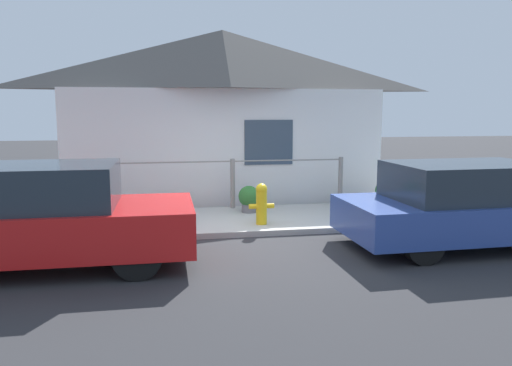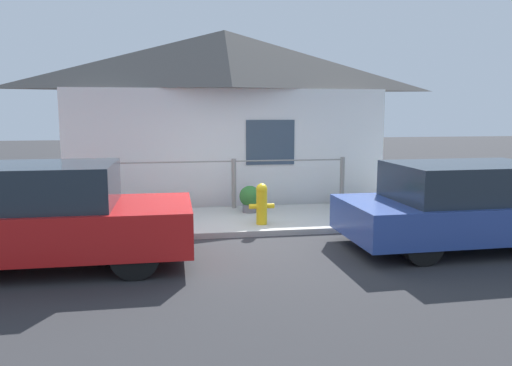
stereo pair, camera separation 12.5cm
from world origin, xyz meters
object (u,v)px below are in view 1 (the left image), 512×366
Objects in this scene: car_left at (44,217)px; potted_plant_by_fence at (99,207)px; fire_hydrant at (261,203)px; potted_plant_near_hydrant at (249,198)px; potted_plant_corner at (387,193)px; car_right at (472,205)px.

car_left is 2.75m from potted_plant_by_fence.
fire_hydrant is 1.11m from potted_plant_near_hydrant.
potted_plant_corner is (5.82, -0.20, 0.13)m from potted_plant_by_fence.
fire_hydrant is 1.18× the size of potted_plant_corner.
car_left is 7.29× the size of potted_plant_near_hydrant.
fire_hydrant reaches higher than potted_plant_corner.
car_right is at bearing -28.02° from fire_hydrant.
potted_plant_corner is at bearing 22.03° from car_left.
car_left is at bearing -140.21° from potted_plant_near_hydrant.
car_left is 4.33m from potted_plant_near_hydrant.
potted_plant_corner reaches higher than potted_plant_by_fence.
car_left is 6.24× the size of potted_plant_corner.
car_left reaches higher than potted_plant_by_fence.
potted_plant_by_fence is (-6.11, 2.70, -0.34)m from car_right.
potted_plant_by_fence is (-2.99, 1.04, -0.17)m from fire_hydrant.
car_right is at bearing 0.05° from car_left.
fire_hydrant is at bearing -19.19° from potted_plant_by_fence.
car_left is 9.20× the size of potted_plant_by_fence.
potted_plant_corner is (2.88, -0.27, 0.07)m from potted_plant_near_hydrant.
fire_hydrant is (-3.12, 1.66, -0.17)m from car_right.
car_left reaches higher than fire_hydrant.
fire_hydrant is at bearing -87.53° from potted_plant_near_hydrant.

